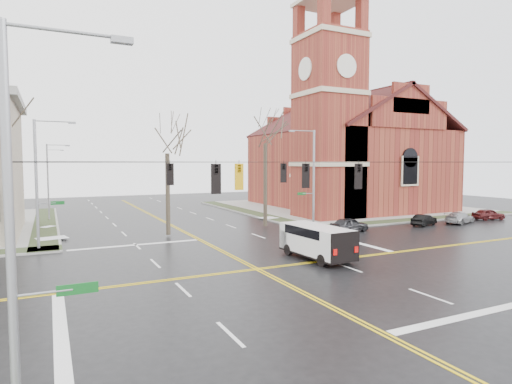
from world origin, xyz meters
name	(u,v)px	position (x,y,z in m)	size (l,w,h in m)	color
ground	(257,269)	(0.00, 0.00, 0.00)	(120.00, 120.00, 0.00)	black
sidewalks	(257,268)	(0.00, 0.00, 0.08)	(80.00, 80.00, 0.17)	gray
road_markings	(257,269)	(0.00, 0.00, 0.01)	(100.00, 100.00, 0.01)	gold
church	(342,145)	(24.76, 24.78, 8.43)	(24.28, 27.48, 27.50)	maroon
signal_pole_ne	(312,176)	(11.32, 11.50, 4.95)	(2.75, 0.22, 9.00)	gray
signal_pole_nw	(39,180)	(-11.32, 11.50, 4.95)	(2.75, 0.22, 9.00)	gray
signal_pole_sw	(19,220)	(-11.32, -11.50, 4.95)	(2.75, 0.22, 9.00)	gray
span_wires	(257,162)	(0.00, 0.00, 6.20)	(23.02, 23.02, 0.03)	black
traffic_signals	(262,176)	(0.00, -0.67, 5.45)	(8.21, 8.26, 1.30)	black
streetlight_north_a	(49,179)	(-10.65, 28.00, 4.47)	(2.30, 0.20, 8.00)	gray
streetlight_north_b	(49,174)	(-10.65, 48.00, 4.47)	(2.30, 0.20, 8.00)	gray
cargo_van	(314,239)	(4.57, 0.94, 1.25)	(2.50, 5.69, 2.11)	white
parked_car_a	(349,225)	(13.18, 8.30, 0.65)	(1.54, 3.82, 1.30)	black
parked_car_b	(424,220)	(22.20, 8.20, 0.55)	(1.17, 3.36, 1.11)	black
parked_car_c	(460,218)	(26.67, 7.74, 0.58)	(1.63, 4.02, 1.17)	#98989A
parked_car_d	(488,214)	(31.84, 8.28, 0.60)	(1.42, 3.54, 1.20)	#4D1617
tree_nw_near	(167,148)	(-1.86, 13.06, 7.36)	(4.00, 4.00, 10.15)	#3D3327
tree_ne	(265,138)	(7.67, 13.92, 8.46)	(4.00, 4.00, 11.69)	#3D3327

